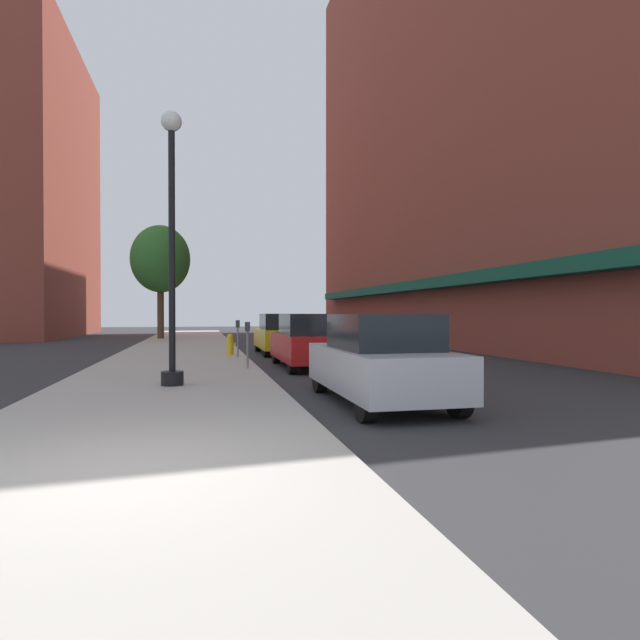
# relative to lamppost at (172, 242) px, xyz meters

# --- Properties ---
(ground_plane) EXTENTS (90.00, 90.00, 0.00)m
(ground_plane) POSITION_rel_lamppost_xyz_m (3.84, 11.49, -3.20)
(ground_plane) COLOR #2D2D30
(sidewalk_slab) EXTENTS (4.80, 50.00, 0.12)m
(sidewalk_slab) POSITION_rel_lamppost_xyz_m (-0.16, 12.49, -3.14)
(sidewalk_slab) COLOR #A8A399
(sidewalk_slab) RESTS_ON ground
(building_right_brick) EXTENTS (6.80, 40.00, 29.33)m
(building_right_brick) POSITION_rel_lamppost_xyz_m (14.84, 15.49, 11.44)
(building_right_brick) COLOR brown
(building_right_brick) RESTS_ON ground
(building_far_background) EXTENTS (6.80, 18.00, 21.21)m
(building_far_background) POSITION_rel_lamppost_xyz_m (-11.17, 30.49, 7.38)
(building_far_background) COLOR brown
(building_far_background) RESTS_ON ground
(lamppost) EXTENTS (0.48, 0.48, 5.90)m
(lamppost) POSITION_rel_lamppost_xyz_m (0.00, 0.00, 0.00)
(lamppost) COLOR black
(lamppost) RESTS_ON sidewalk_slab
(fire_hydrant) EXTENTS (0.33, 0.26, 0.79)m
(fire_hydrant) POSITION_rel_lamppost_xyz_m (1.69, 8.28, -2.68)
(fire_hydrant) COLOR gold
(fire_hydrant) RESTS_ON sidewalk_slab
(parking_meter_near) EXTENTS (0.14, 0.09, 1.31)m
(parking_meter_near) POSITION_rel_lamppost_xyz_m (1.89, 3.18, -2.25)
(parking_meter_near) COLOR slate
(parking_meter_near) RESTS_ON sidewalk_slab
(parking_meter_far) EXTENTS (0.14, 0.09, 1.31)m
(parking_meter_far) POSITION_rel_lamppost_xyz_m (1.89, 7.15, -2.25)
(parking_meter_far) COLOR slate
(parking_meter_far) RESTS_ON sidewalk_slab
(tree_near) EXTENTS (3.60, 3.60, 6.99)m
(tree_near) POSITION_rel_lamppost_xyz_m (-1.78, 22.43, 1.80)
(tree_near) COLOR #4C3823
(tree_near) RESTS_ON sidewalk_slab
(car_silver) EXTENTS (1.80, 4.30, 1.66)m
(car_silver) POSITION_rel_lamppost_xyz_m (3.84, -2.55, -2.39)
(car_silver) COLOR black
(car_silver) RESTS_ON ground
(car_red) EXTENTS (1.80, 4.30, 1.66)m
(car_red) POSITION_rel_lamppost_xyz_m (3.84, 4.10, -2.39)
(car_red) COLOR black
(car_red) RESTS_ON ground
(car_yellow) EXTENTS (1.80, 4.30, 1.66)m
(car_yellow) POSITION_rel_lamppost_xyz_m (3.84, 9.85, -2.39)
(car_yellow) COLOR black
(car_yellow) RESTS_ON ground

